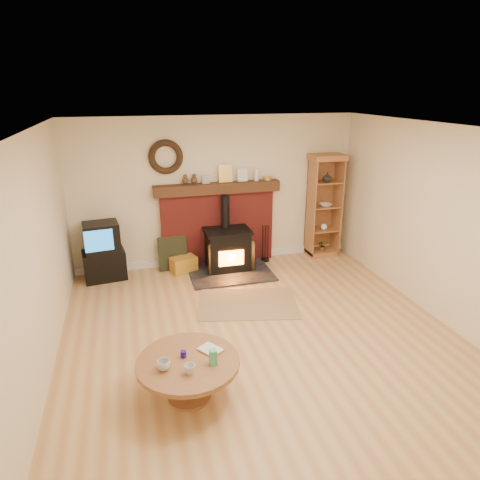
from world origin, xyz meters
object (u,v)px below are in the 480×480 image
object	(u,v)px
wood_stove	(228,251)
curio_cabinet	(323,206)
coffee_table	(188,367)
tv_unit	(103,252)

from	to	relation	value
wood_stove	curio_cabinet	size ratio (longest dim) A/B	0.73
wood_stove	curio_cabinet	distance (m)	2.01
curio_cabinet	coffee_table	bearing A→B (deg)	-132.17
curio_cabinet	wood_stove	bearing A→B (deg)	-171.58
wood_stove	coffee_table	bearing A→B (deg)	-110.53
tv_unit	coffee_table	xyz separation A→B (m)	(0.91, -3.28, -0.10)
wood_stove	tv_unit	size ratio (longest dim) A/B	1.44
curio_cabinet	coffee_table	xyz separation A→B (m)	(-3.05, -3.37, -0.60)
curio_cabinet	tv_unit	bearing A→B (deg)	-178.76
tv_unit	curio_cabinet	distance (m)	3.99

